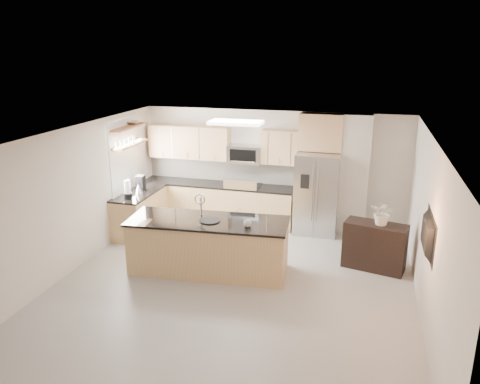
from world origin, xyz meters
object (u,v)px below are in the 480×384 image
(platter, at_px, (210,221))
(range, at_px, (243,205))
(cup, at_px, (247,224))
(coffee_maker, at_px, (140,183))
(refrigerator, at_px, (317,193))
(microwave, at_px, (245,154))
(kettle, at_px, (139,189))
(credenza, at_px, (375,246))
(bowl, at_px, (133,122))
(island, at_px, (209,245))
(television, at_px, (424,234))
(blender, at_px, (128,190))
(flower_vase, at_px, (384,207))

(platter, bearing_deg, range, 91.19)
(cup, height_order, coffee_maker, coffee_maker)
(platter, height_order, coffee_maker, coffee_maker)
(refrigerator, bearing_deg, microwave, 174.14)
(microwave, height_order, platter, microwave)
(cup, distance_m, kettle, 3.14)
(credenza, distance_m, cup, 2.45)
(refrigerator, relative_size, kettle, 7.72)
(coffee_maker, bearing_deg, bowl, 133.38)
(island, bearing_deg, television, -15.22)
(blender, distance_m, coffee_maker, 0.61)
(credenza, height_order, coffee_maker, coffee_maker)
(bowl, relative_size, flower_vase, 0.54)
(island, height_order, platter, island)
(cup, bearing_deg, coffee_maker, 149.69)
(cup, bearing_deg, microwave, 105.68)
(cup, xyz_separation_m, television, (2.75, -0.54, 0.31))
(television, bearing_deg, cup, 78.95)
(coffee_maker, relative_size, flower_vase, 0.48)
(refrigerator, distance_m, cup, 2.70)
(microwave, distance_m, credenza, 3.57)
(blender, bearing_deg, credenza, -0.59)
(blender, height_order, kettle, blender)
(blender, height_order, flower_vase, flower_vase)
(kettle, distance_m, coffee_maker, 0.24)
(range, bearing_deg, kettle, -150.57)
(refrigerator, height_order, credenza, refrigerator)
(range, distance_m, coffee_maker, 2.36)
(kettle, relative_size, television, 0.21)
(platter, distance_m, flower_vase, 3.09)
(island, relative_size, credenza, 2.67)
(bowl, bearing_deg, range, 18.44)
(bowl, xyz_separation_m, flower_vase, (5.25, -0.85, -1.16))
(island, relative_size, bowl, 7.94)
(television, bearing_deg, range, 48.36)
(bowl, bearing_deg, coffee_maker, -46.62)
(cup, bearing_deg, credenza, 25.24)
(microwave, distance_m, blender, 2.70)
(microwave, bearing_deg, blender, -141.60)
(cup, bearing_deg, flower_vase, 23.68)
(microwave, relative_size, television, 0.71)
(blender, distance_m, bowl, 1.51)
(microwave, bearing_deg, island, -89.85)
(refrigerator, bearing_deg, credenza, -50.73)
(bowl, bearing_deg, credenza, -9.05)
(bowl, height_order, flower_vase, bowl)
(credenza, relative_size, blender, 2.80)
(kettle, bearing_deg, island, -33.03)
(range, distance_m, kettle, 2.39)
(island, height_order, flower_vase, flower_vase)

